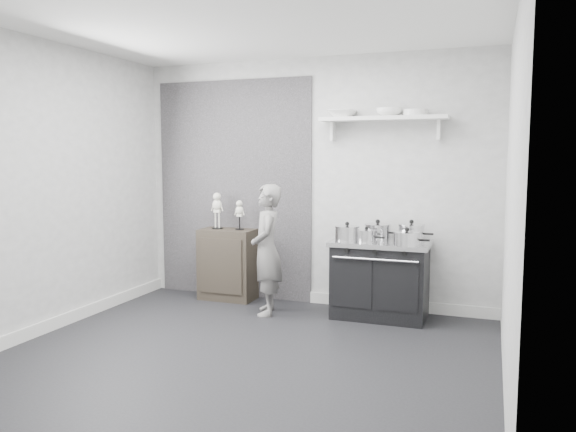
% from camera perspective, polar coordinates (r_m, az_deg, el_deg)
% --- Properties ---
extents(ground, '(4.00, 4.00, 0.00)m').
position_cam_1_polar(ground, '(4.80, -4.38, -13.86)').
color(ground, black).
rests_on(ground, ground).
extents(room_shell, '(4.02, 3.62, 2.71)m').
position_cam_1_polar(room_shell, '(4.68, -4.78, 6.10)').
color(room_shell, '#9F9F9D').
rests_on(room_shell, ground).
extents(wall_shelf, '(1.30, 0.26, 0.24)m').
position_cam_1_polar(wall_shelf, '(5.89, 9.63, 9.63)').
color(wall_shelf, silver).
rests_on(wall_shelf, room_shell).
extents(stove, '(0.98, 0.61, 0.79)m').
position_cam_1_polar(stove, '(5.81, 9.34, -6.32)').
color(stove, black).
rests_on(stove, ground).
extents(side_cabinet, '(0.62, 0.36, 0.81)m').
position_cam_1_polar(side_cabinet, '(6.49, -6.11, -4.88)').
color(side_cabinet, black).
rests_on(side_cabinet, ground).
extents(child, '(0.48, 0.58, 1.35)m').
position_cam_1_polar(child, '(5.80, -2.17, -3.45)').
color(child, slate).
rests_on(child, ground).
extents(pot_front_left, '(0.33, 0.25, 0.19)m').
position_cam_1_polar(pot_front_left, '(5.69, 6.03, -1.76)').
color(pot_front_left, silver).
rests_on(pot_front_left, stove).
extents(pot_back_left, '(0.36, 0.27, 0.20)m').
position_cam_1_polar(pot_back_left, '(5.85, 9.10, -1.55)').
color(pot_back_left, silver).
rests_on(pot_back_left, stove).
extents(pot_back_right, '(0.35, 0.26, 0.22)m').
position_cam_1_polar(pot_back_right, '(5.79, 12.42, -1.63)').
color(pot_back_right, silver).
rests_on(pot_back_right, stove).
extents(pot_front_right, '(0.34, 0.25, 0.18)m').
position_cam_1_polar(pot_front_right, '(5.48, 11.99, -2.25)').
color(pot_front_right, silver).
rests_on(pot_front_right, stove).
extents(pot_front_center, '(0.28, 0.19, 0.16)m').
position_cam_1_polar(pot_front_center, '(5.62, 7.98, -2.01)').
color(pot_front_center, silver).
rests_on(pot_front_center, stove).
extents(skeleton_full, '(0.13, 0.09, 0.48)m').
position_cam_1_polar(skeleton_full, '(6.46, -7.21, 0.82)').
color(skeleton_full, beige).
rests_on(skeleton_full, side_cabinet).
extents(skeleton_torso, '(0.11, 0.07, 0.38)m').
position_cam_1_polar(skeleton_torso, '(6.34, -4.96, 0.31)').
color(skeleton_torso, beige).
rests_on(skeleton_torso, side_cabinet).
extents(bowl_large, '(0.31, 0.31, 0.07)m').
position_cam_1_polar(bowl_large, '(5.98, 5.52, 10.30)').
color(bowl_large, white).
rests_on(bowl_large, wall_shelf).
extents(bowl_small, '(0.26, 0.26, 0.08)m').
position_cam_1_polar(bowl_small, '(5.88, 10.24, 10.34)').
color(bowl_small, white).
rests_on(bowl_small, wall_shelf).
extents(plate_stack, '(0.25, 0.25, 0.06)m').
position_cam_1_polar(plate_stack, '(5.84, 12.84, 10.21)').
color(plate_stack, silver).
rests_on(plate_stack, wall_shelf).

